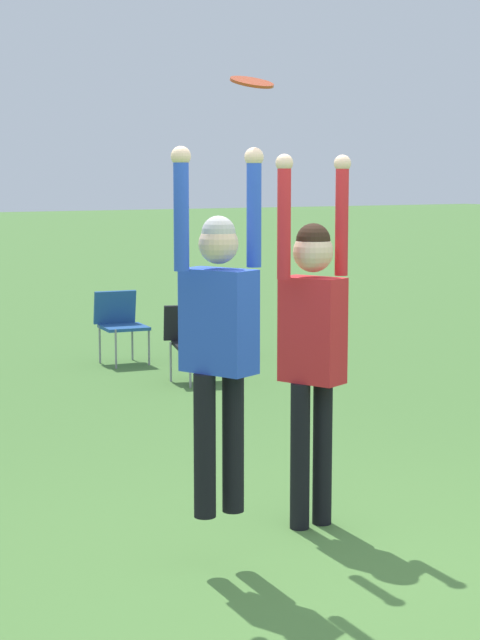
# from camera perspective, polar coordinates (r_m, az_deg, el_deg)

# --- Properties ---
(ground_plane) EXTENTS (120.00, 120.00, 0.00)m
(ground_plane) POSITION_cam_1_polar(r_m,az_deg,el_deg) (6.02, 4.24, -13.21)
(ground_plane) COLOR #4C7A38
(person_jumping) EXTENTS (0.55, 0.45, 1.99)m
(person_jumping) POSITION_cam_1_polar(r_m,az_deg,el_deg) (5.71, -1.14, -0.28)
(person_jumping) COLOR black
(person_jumping) RESTS_ON ground_plane
(person_defending) EXTENTS (0.53, 0.42, 2.27)m
(person_defending) POSITION_cam_1_polar(r_m,az_deg,el_deg) (6.46, 3.88, -0.56)
(person_defending) COLOR black
(person_defending) RESTS_ON ground_plane
(frisbee) EXTENTS (0.24, 0.23, 0.09)m
(frisbee) POSITION_cam_1_polar(r_m,az_deg,el_deg) (5.88, 0.64, 12.57)
(frisbee) COLOR #E04C23
(camping_chair_1) EXTENTS (0.53, 0.57, 0.77)m
(camping_chair_1) POSITION_cam_1_polar(r_m,az_deg,el_deg) (12.90, -1.38, 0.09)
(camping_chair_1) COLOR gray
(camping_chair_1) RESTS_ON ground_plane
(camping_chair_3) EXTENTS (0.57, 0.61, 0.83)m
(camping_chair_3) POSITION_cam_1_polar(r_m,az_deg,el_deg) (12.42, -6.40, -0.00)
(camping_chair_3) COLOR gray
(camping_chair_3) RESTS_ON ground_plane
(camping_chair_5) EXTENTS (0.62, 0.67, 0.80)m
(camping_chair_5) POSITION_cam_1_polar(r_m,az_deg,el_deg) (11.25, -2.53, -0.89)
(camping_chair_5) COLOR gray
(camping_chair_5) RESTS_ON ground_plane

